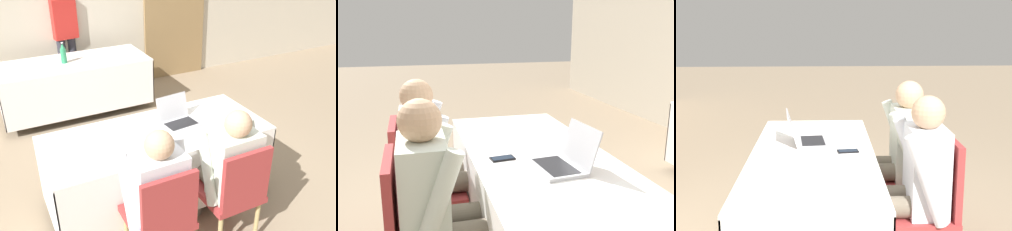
{
  "view_description": "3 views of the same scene",
  "coord_description": "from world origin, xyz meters",
  "views": [
    {
      "loc": [
        -1.18,
        -2.51,
        2.3
      ],
      "look_at": [
        0.0,
        -0.2,
        0.97
      ],
      "focal_mm": 40.0,
      "sensor_mm": 36.0,
      "label": 1
    },
    {
      "loc": [
        1.97,
        -0.71,
        1.47
      ],
      "look_at": [
        0.0,
        -0.2,
        0.97
      ],
      "focal_mm": 40.0,
      "sensor_mm": 36.0,
      "label": 2
    },
    {
      "loc": [
        -2.94,
        -0.08,
        1.61
      ],
      "look_at": [
        0.0,
        -0.2,
        0.97
      ],
      "focal_mm": 50.0,
      "sensor_mm": 36.0,
      "label": 3
    }
  ],
  "objects": [
    {
      "name": "conference_table_near",
      "position": [
        0.0,
        0.0,
        0.55
      ],
      "size": [
        1.92,
        0.81,
        0.72
      ],
      "color": "white",
      "rests_on": "ground_plane"
    },
    {
      "name": "laptop",
      "position": [
        0.23,
        0.05,
        0.77
      ],
      "size": [
        0.33,
        0.32,
        0.23
      ],
      "rotation": [
        0.0,
        0.0,
        0.1
      ],
      "color": "#B7B7BC",
      "rests_on": "conference_table_near"
    },
    {
      "name": "cell_phone",
      "position": [
        0.02,
        -0.23,
        0.73
      ],
      "size": [
        0.09,
        0.14,
        0.01
      ],
      "rotation": [
        0.0,
        0.0,
        0.11
      ],
      "color": "black",
      "rests_on": "conference_table_near"
    },
    {
      "name": "paper_beside_laptop",
      "position": [
        0.61,
        0.17,
        0.72
      ],
      "size": [
        0.3,
        0.35,
        0.0
      ],
      "rotation": [
        0.0,
        0.0,
        0.37
      ],
      "color": "white",
      "rests_on": "conference_table_near"
    },
    {
      "name": "paper_centre_table",
      "position": [
        0.38,
        -0.09,
        0.72
      ],
      "size": [
        0.32,
        0.36,
        0.0
      ],
      "rotation": [
        0.0,
        0.0,
        0.44
      ],
      "color": "white",
      "rests_on": "conference_table_near"
    },
    {
      "name": "paper_left_edge",
      "position": [
        -0.09,
        0.05,
        0.72
      ],
      "size": [
        0.27,
        0.33,
        0.0
      ],
      "rotation": [
        0.0,
        0.0,
        0.22
      ],
      "color": "white",
      "rests_on": "conference_table_near"
    },
    {
      "name": "chair_near_left",
      "position": [
        -0.31,
        -0.71,
        0.49
      ],
      "size": [
        0.44,
        0.44,
        0.89
      ],
      "rotation": [
        0.0,
        0.0,
        3.14
      ],
      "color": "tan",
      "rests_on": "ground_plane"
    },
    {
      "name": "person_checkered_shirt",
      "position": [
        -0.31,
        -0.61,
        0.65
      ],
      "size": [
        0.5,
        0.52,
        1.15
      ],
      "rotation": [
        0.0,
        0.0,
        3.14
      ],
      "color": "#665B4C",
      "rests_on": "ground_plane"
    },
    {
      "name": "person_white_shirt",
      "position": [
        0.31,
        -0.61,
        0.65
      ],
      "size": [
        0.5,
        0.52,
        1.15
      ],
      "rotation": [
        0.0,
        0.0,
        3.14
      ],
      "color": "#665B4C",
      "rests_on": "ground_plane"
    }
  ]
}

